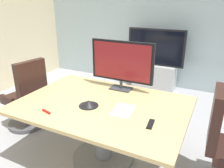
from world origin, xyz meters
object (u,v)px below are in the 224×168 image
at_px(tv_monitor, 122,63).
at_px(wall_display_unit, 154,69).
at_px(conference_phone, 89,103).
at_px(remote_control, 151,124).
at_px(conference_table, 103,117).
at_px(office_chair_left, 27,100).

bearing_deg(tv_monitor, wall_display_unit, 93.56).
bearing_deg(wall_display_unit, conference_phone, -89.80).
xyz_separation_m(tv_monitor, remote_control, (0.62, -0.70, -0.35)).
xyz_separation_m(conference_table, office_chair_left, (-1.36, 0.13, -0.12)).
distance_m(conference_table, tv_monitor, 0.73).
distance_m(conference_table, conference_phone, 0.27).
xyz_separation_m(conference_table, conference_phone, (-0.10, -0.13, 0.21)).
xyz_separation_m(tv_monitor, conference_phone, (-0.12, -0.62, -0.33)).
height_order(conference_table, remote_control, remote_control).
distance_m(office_chair_left, wall_display_unit, 2.71).
bearing_deg(conference_table, tv_monitor, 88.18).
distance_m(conference_table, office_chair_left, 1.37).
distance_m(office_chair_left, tv_monitor, 1.57).
distance_m(conference_phone, remote_control, 0.74).
height_order(tv_monitor, remote_control, tv_monitor).
relative_size(conference_table, remote_control, 11.23).
height_order(office_chair_left, conference_phone, office_chair_left).
height_order(conference_table, wall_display_unit, wall_display_unit).
relative_size(conference_table, wall_display_unit, 1.46).
bearing_deg(office_chair_left, conference_table, 93.71).
xyz_separation_m(office_chair_left, tv_monitor, (1.37, 0.37, 0.66)).
height_order(conference_phone, remote_control, conference_phone).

